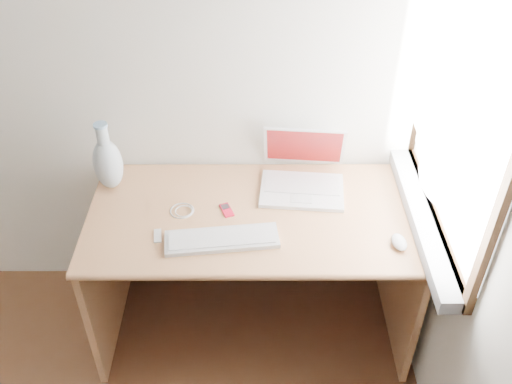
{
  "coord_description": "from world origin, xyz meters",
  "views": [
    {
      "loc": [
        1.0,
        -0.46,
        2.34
      ],
      "look_at": [
        1.01,
        1.35,
        0.89
      ],
      "focal_mm": 40.0,
      "sensor_mm": 36.0,
      "label": 1
    }
  ],
  "objects_px": {
    "desk": "(253,236)",
    "vase": "(108,162)",
    "laptop": "(302,175)",
    "external_keyboard": "(222,239)"
  },
  "relations": [
    {
      "from": "desk",
      "to": "vase",
      "type": "distance_m",
      "value": 0.73
    },
    {
      "from": "desk",
      "to": "vase",
      "type": "height_order",
      "value": "vase"
    },
    {
      "from": "laptop",
      "to": "external_keyboard",
      "type": "relative_size",
      "value": 0.83
    },
    {
      "from": "desk",
      "to": "external_keyboard",
      "type": "bearing_deg",
      "value": -115.85
    },
    {
      "from": "desk",
      "to": "vase",
      "type": "xyz_separation_m",
      "value": [
        -0.64,
        0.1,
        0.35
      ]
    },
    {
      "from": "laptop",
      "to": "desk",
      "type": "bearing_deg",
      "value": -148.48
    },
    {
      "from": "laptop",
      "to": "vase",
      "type": "distance_m",
      "value": 0.86
    },
    {
      "from": "external_keyboard",
      "to": "vase",
      "type": "height_order",
      "value": "vase"
    },
    {
      "from": "laptop",
      "to": "external_keyboard",
      "type": "bearing_deg",
      "value": -127.92
    },
    {
      "from": "laptop",
      "to": "vase",
      "type": "xyz_separation_m",
      "value": [
        -0.85,
        -0.0,
        0.08
      ]
    }
  ]
}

